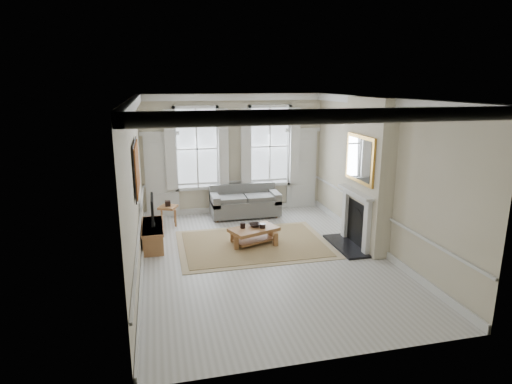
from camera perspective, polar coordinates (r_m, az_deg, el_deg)
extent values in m
plane|color=#B7B5AD|center=(9.38, 1.15, -8.79)|extent=(7.20, 7.20, 0.00)
plane|color=white|center=(8.62, 1.27, 12.46)|extent=(7.20, 7.20, 0.00)
plane|color=beige|center=(12.30, -2.99, 5.06)|extent=(5.20, 0.00, 5.20)
plane|color=beige|center=(8.59, -15.84, 0.44)|extent=(0.00, 7.20, 7.20)
plane|color=beige|center=(9.81, 16.09, 2.12)|extent=(0.00, 7.20, 7.20)
cube|color=silver|center=(12.17, -12.47, 2.00)|extent=(0.90, 0.08, 2.30)
cube|color=silver|center=(12.88, 6.09, 2.94)|extent=(0.90, 0.08, 2.30)
cube|color=#B4661E|center=(8.81, -15.66, 3.12)|extent=(0.05, 1.66, 1.06)
cube|color=beige|center=(9.90, 14.65, 2.32)|extent=(0.35, 1.70, 3.38)
cube|color=black|center=(10.19, 11.91, -7.03)|extent=(0.55, 1.50, 0.05)
cube|color=silver|center=(9.62, 14.55, -4.98)|extent=(0.10, 0.18, 1.15)
cube|color=silver|center=(10.56, 11.80, -3.09)|extent=(0.10, 0.18, 1.15)
cube|color=silver|center=(9.86, 13.08, -0.01)|extent=(0.20, 1.45, 0.06)
cube|color=black|center=(10.11, 13.33, -4.10)|extent=(0.02, 0.92, 1.00)
cube|color=gold|center=(9.74, 13.65, 4.29)|extent=(0.06, 1.26, 1.06)
cube|color=#585856|center=(12.13, -1.48, -1.96)|extent=(1.91, 0.93, 0.43)
cube|color=#585856|center=(12.37, -1.84, 0.18)|extent=(1.91, 0.20, 0.44)
cube|color=#585856|center=(11.92, -5.52, -1.03)|extent=(0.20, 0.93, 0.30)
cube|color=#585856|center=(12.25, 2.43, -0.55)|extent=(0.20, 0.93, 0.30)
cylinder|color=brown|center=(11.74, -5.13, -3.79)|extent=(0.06, 0.06, 0.08)
cylinder|color=brown|center=(12.70, 1.90, -2.31)|extent=(0.06, 0.06, 0.08)
cube|color=brown|center=(11.55, -11.66, -1.98)|extent=(0.57, 0.57, 0.06)
cube|color=brown|center=(11.47, -12.38, -3.51)|extent=(0.05, 0.05, 0.46)
cube|color=brown|center=(11.47, -10.74, -3.42)|extent=(0.05, 0.05, 0.46)
cube|color=brown|center=(11.78, -12.42, -3.03)|extent=(0.05, 0.05, 0.46)
cube|color=brown|center=(11.78, -10.82, -2.94)|extent=(0.05, 0.05, 0.46)
cube|color=#92744B|center=(10.11, -0.30, -6.93)|extent=(3.50, 2.60, 0.02)
cube|color=brown|center=(9.99, -0.30, -5.03)|extent=(1.24, 0.97, 0.08)
cube|color=brown|center=(9.78, -2.56, -6.77)|extent=(0.10, 0.10, 0.33)
cube|color=brown|center=(9.97, 2.49, -6.34)|extent=(0.10, 0.10, 0.33)
cube|color=brown|center=(10.18, -3.03, -5.90)|extent=(0.10, 0.10, 0.33)
cube|color=brown|center=(10.36, 1.84, -5.52)|extent=(0.10, 0.10, 0.33)
cylinder|color=black|center=(9.95, -1.77, -4.50)|extent=(0.12, 0.12, 0.12)
cylinder|color=black|center=(9.96, 0.89, -4.54)|extent=(0.14, 0.14, 0.10)
imported|color=black|center=(10.07, -0.15, -4.43)|extent=(0.33, 0.33, 0.07)
cube|color=brown|center=(10.25, -13.56, -5.65)|extent=(0.45, 1.39, 0.50)
cube|color=black|center=(10.16, -13.53, -4.24)|extent=(0.08, 0.30, 0.03)
cube|color=black|center=(10.05, -13.66, -2.13)|extent=(0.05, 0.90, 0.55)
cube|color=black|center=(10.05, -13.49, -2.12)|extent=(0.01, 0.83, 0.50)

